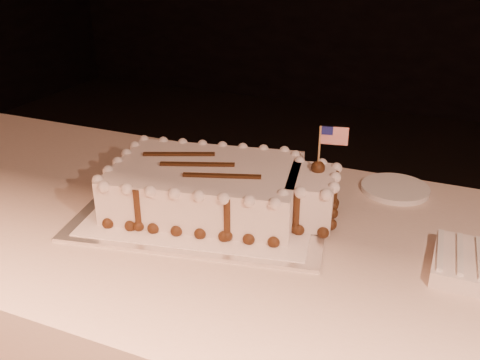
% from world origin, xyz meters
% --- Properties ---
extents(cake_board, '(0.60, 0.49, 0.01)m').
position_xyz_m(cake_board, '(-0.10, 0.65, 0.75)').
color(cake_board, white).
rests_on(cake_board, banquet_table).
extents(doily, '(0.53, 0.44, 0.00)m').
position_xyz_m(doily, '(-0.10, 0.65, 0.76)').
color(doily, white).
rests_on(doily, cake_board).
extents(sheet_cake, '(0.52, 0.35, 0.20)m').
position_xyz_m(sheet_cake, '(-0.07, 0.65, 0.81)').
color(sheet_cake, white).
rests_on(sheet_cake, doily).
extents(side_plate, '(0.16, 0.16, 0.01)m').
position_xyz_m(side_plate, '(0.28, 0.91, 0.76)').
color(side_plate, white).
rests_on(side_plate, banquet_table).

